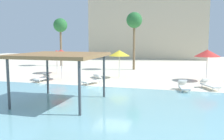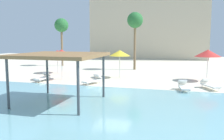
{
  "view_description": "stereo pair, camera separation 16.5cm",
  "coord_description": "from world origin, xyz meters",
  "px_view_note": "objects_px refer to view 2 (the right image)",
  "views": [
    {
      "loc": [
        4.44,
        -16.59,
        3.69
      ],
      "look_at": [
        -0.63,
        2.0,
        1.3
      ],
      "focal_mm": 39.85,
      "sensor_mm": 36.0,
      "label": 1
    },
    {
      "loc": [
        4.6,
        -16.55,
        3.69
      ],
      "look_at": [
        -0.63,
        2.0,
        1.3
      ],
      "focal_mm": 39.85,
      "sensor_mm": 36.0,
      "label": 2
    }
  ],
  "objects_px": {
    "shade_pavilion": "(60,56)",
    "lounge_chair_0": "(209,85)",
    "beach_umbrella_yellow_2": "(120,53)",
    "beach_umbrella_red_4": "(57,53)",
    "palm_tree_0": "(135,22)",
    "beach_umbrella_red_0": "(62,53)",
    "lounge_chair_3": "(93,80)",
    "palm_tree_1": "(61,26)",
    "lounge_chair_2": "(43,77)",
    "lounge_chair_4": "(184,86)",
    "beach_umbrella_red_1": "(208,53)"
  },
  "relations": [
    {
      "from": "palm_tree_1",
      "to": "lounge_chair_3",
      "type": "bearing_deg",
      "value": -53.5
    },
    {
      "from": "beach_umbrella_red_0",
      "to": "palm_tree_0",
      "type": "bearing_deg",
      "value": 61.82
    },
    {
      "from": "beach_umbrella_red_0",
      "to": "palm_tree_0",
      "type": "xyz_separation_m",
      "value": [
        5.0,
        9.33,
        3.31
      ]
    },
    {
      "from": "beach_umbrella_red_4",
      "to": "palm_tree_1",
      "type": "xyz_separation_m",
      "value": [
        -3.09,
        7.12,
        3.23
      ]
    },
    {
      "from": "lounge_chair_0",
      "to": "palm_tree_1",
      "type": "bearing_deg",
      "value": -149.31
    },
    {
      "from": "shade_pavilion",
      "to": "lounge_chair_0",
      "type": "relative_size",
      "value": 2.37
    },
    {
      "from": "beach_umbrella_red_0",
      "to": "beach_umbrella_yellow_2",
      "type": "bearing_deg",
      "value": 27.56
    },
    {
      "from": "lounge_chair_0",
      "to": "palm_tree_1",
      "type": "distance_m",
      "value": 22.3
    },
    {
      "from": "beach_umbrella_yellow_2",
      "to": "beach_umbrella_red_4",
      "type": "xyz_separation_m",
      "value": [
        -7.32,
        1.37,
        -0.17
      ]
    },
    {
      "from": "lounge_chair_4",
      "to": "beach_umbrella_yellow_2",
      "type": "bearing_deg",
      "value": -136.74
    },
    {
      "from": "shade_pavilion",
      "to": "lounge_chair_2",
      "type": "xyz_separation_m",
      "value": [
        -5.1,
        6.54,
        -2.39
      ]
    },
    {
      "from": "beach_umbrella_red_1",
      "to": "lounge_chair_3",
      "type": "bearing_deg",
      "value": -156.05
    },
    {
      "from": "beach_umbrella_yellow_2",
      "to": "lounge_chair_0",
      "type": "xyz_separation_m",
      "value": [
        7.75,
        -3.42,
        -2.05
      ]
    },
    {
      "from": "beach_umbrella_red_0",
      "to": "lounge_chair_0",
      "type": "relative_size",
      "value": 1.4
    },
    {
      "from": "beach_umbrella_red_4",
      "to": "lounge_chair_0",
      "type": "bearing_deg",
      "value": -17.66
    },
    {
      "from": "beach_umbrella_red_4",
      "to": "palm_tree_0",
      "type": "bearing_deg",
      "value": 35.98
    },
    {
      "from": "lounge_chair_3",
      "to": "lounge_chair_4",
      "type": "xyz_separation_m",
      "value": [
        7.23,
        -0.88,
        0.0
      ]
    },
    {
      "from": "lounge_chair_2",
      "to": "palm_tree_1",
      "type": "bearing_deg",
      "value": -160.34
    },
    {
      "from": "beach_umbrella_red_4",
      "to": "lounge_chair_2",
      "type": "distance_m",
      "value": 5.53
    },
    {
      "from": "beach_umbrella_red_4",
      "to": "lounge_chair_2",
      "type": "xyz_separation_m",
      "value": [
        1.23,
        -5.05,
        -1.88
      ]
    },
    {
      "from": "lounge_chair_4",
      "to": "palm_tree_1",
      "type": "height_order",
      "value": "palm_tree_1"
    },
    {
      "from": "beach_umbrella_yellow_2",
      "to": "palm_tree_0",
      "type": "xyz_separation_m",
      "value": [
        0.18,
        6.82,
        3.4
      ]
    },
    {
      "from": "lounge_chair_4",
      "to": "lounge_chair_2",
      "type": "bearing_deg",
      "value": -103.18
    },
    {
      "from": "shade_pavilion",
      "to": "palm_tree_1",
      "type": "distance_m",
      "value": 21.12
    },
    {
      "from": "beach_umbrella_yellow_2",
      "to": "lounge_chair_0",
      "type": "height_order",
      "value": "beach_umbrella_yellow_2"
    },
    {
      "from": "beach_umbrella_red_4",
      "to": "beach_umbrella_red_1",
      "type": "bearing_deg",
      "value": -3.91
    },
    {
      "from": "beach_umbrella_red_1",
      "to": "lounge_chair_2",
      "type": "distance_m",
      "value": 14.72
    },
    {
      "from": "beach_umbrella_red_4",
      "to": "palm_tree_0",
      "type": "relative_size",
      "value": 0.36
    },
    {
      "from": "lounge_chair_0",
      "to": "lounge_chair_3",
      "type": "relative_size",
      "value": 0.99
    },
    {
      "from": "lounge_chair_0",
      "to": "lounge_chair_2",
      "type": "distance_m",
      "value": 13.84
    },
    {
      "from": "lounge_chair_2",
      "to": "beach_umbrella_red_4",
      "type": "bearing_deg",
      "value": -166.2
    },
    {
      "from": "lounge_chair_4",
      "to": "palm_tree_1",
      "type": "bearing_deg",
      "value": -137.4
    },
    {
      "from": "lounge_chair_3",
      "to": "palm_tree_1",
      "type": "height_order",
      "value": "palm_tree_1"
    },
    {
      "from": "beach_umbrella_red_4",
      "to": "lounge_chair_3",
      "type": "xyz_separation_m",
      "value": [
        5.99,
        -5.14,
        -1.88
      ]
    },
    {
      "from": "beach_umbrella_red_1",
      "to": "beach_umbrella_yellow_2",
      "type": "bearing_deg",
      "value": -177.58
    },
    {
      "from": "beach_umbrella_red_1",
      "to": "lounge_chair_3",
      "type": "distance_m",
      "value": 10.33
    },
    {
      "from": "beach_umbrella_red_0",
      "to": "lounge_chair_3",
      "type": "bearing_deg",
      "value": -19.76
    },
    {
      "from": "shade_pavilion",
      "to": "palm_tree_0",
      "type": "distance_m",
      "value": 17.34
    },
    {
      "from": "lounge_chair_3",
      "to": "palm_tree_0",
      "type": "relative_size",
      "value": 0.29
    },
    {
      "from": "beach_umbrella_red_4",
      "to": "lounge_chair_4",
      "type": "distance_m",
      "value": 14.65
    },
    {
      "from": "beach_umbrella_red_1",
      "to": "lounge_chair_3",
      "type": "xyz_separation_m",
      "value": [
        -9.24,
        -4.1,
        -2.14
      ]
    },
    {
      "from": "beach_umbrella_red_0",
      "to": "beach_umbrella_red_1",
      "type": "bearing_deg",
      "value": 12.61
    },
    {
      "from": "shade_pavilion",
      "to": "lounge_chair_3",
      "type": "height_order",
      "value": "shade_pavilion"
    },
    {
      "from": "beach_umbrella_red_4",
      "to": "palm_tree_0",
      "type": "height_order",
      "value": "palm_tree_0"
    },
    {
      "from": "lounge_chair_0",
      "to": "beach_umbrella_yellow_2",
      "type": "bearing_deg",
      "value": -139.84
    },
    {
      "from": "lounge_chair_0",
      "to": "beach_umbrella_red_0",
      "type": "bearing_deg",
      "value": -120.15
    },
    {
      "from": "palm_tree_1",
      "to": "lounge_chair_4",
      "type": "bearing_deg",
      "value": -38.88
    },
    {
      "from": "shade_pavilion",
      "to": "beach_umbrella_red_4",
      "type": "height_order",
      "value": "shade_pavilion"
    },
    {
      "from": "lounge_chair_3",
      "to": "lounge_chair_4",
      "type": "height_order",
      "value": "same"
    },
    {
      "from": "lounge_chair_0",
      "to": "lounge_chair_4",
      "type": "relative_size",
      "value": 1.0
    }
  ]
}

